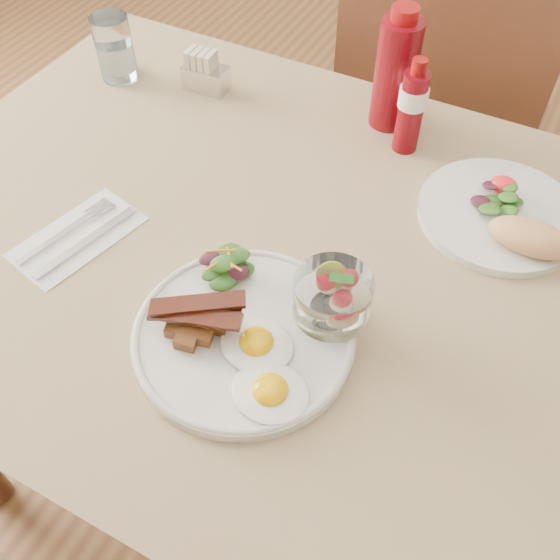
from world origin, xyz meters
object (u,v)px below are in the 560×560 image
Objects in this scene: hot_sauce_bottle at (411,107)px; fruit_cup at (333,297)px; ketchup_bottle at (396,72)px; second_plate at (507,218)px; sugar_caddy at (205,74)px; table at (313,296)px; water_glass at (115,52)px; main_plate at (244,336)px; chair_far at (435,131)px.

fruit_cup is at bearing -83.59° from hot_sauce_bottle.
hot_sauce_bottle is (0.05, -0.05, -0.02)m from ketchup_bottle.
sugar_caddy reaches higher than second_plate.
table is 11.53× the size of water_glass.
ketchup_bottle is at bearing 132.26° from hot_sauce_bottle.
water_glass is (-0.50, 0.41, 0.04)m from main_plate.
sugar_caddy is at bearing 13.96° from water_glass.
hot_sauce_bottle is 0.55m from water_glass.
chair_far is at bearing 93.78° from hot_sauce_bottle.
main_plate is 1.17× the size of second_plate.
ketchup_bottle is 0.51m from water_glass.
second_plate is at bearing -4.39° from water_glass.
main_plate is at bearing -89.56° from ketchup_bottle.
fruit_cup reaches higher than second_plate.
sugar_caddy is (-0.38, -0.01, -0.05)m from hot_sauce_bottle.
sugar_caddy is at bearing -133.00° from chair_far.
hot_sauce_bottle reaches higher than second_plate.
water_glass is at bearing -175.01° from hot_sauce_bottle.
fruit_cup is at bearing -56.62° from table.
main_plate is 3.41× the size of sugar_caddy.
hot_sauce_bottle reaches higher than sugar_caddy.
water_glass reaches higher than table.
table is 1.43× the size of chair_far.
sugar_caddy is (-0.36, -0.38, 0.26)m from chair_far.
hot_sauce_bottle reaches higher than water_glass.
main_plate is at bearing -96.90° from table.
sugar_caddy is (-0.58, 0.10, 0.01)m from second_plate.
hot_sauce_bottle is 1.39× the size of water_glass.
table is 6.53× the size of ketchup_bottle.
table is 0.33m from hot_sauce_bottle.
ketchup_bottle reaches higher than table.
fruit_cup is 0.40m from hot_sauce_bottle.
water_glass is (-0.54, -0.05, -0.03)m from hot_sauce_bottle.
main_plate is 1.74× the size of hot_sauce_bottle.
hot_sauce_bottle is (-0.04, 0.39, 0.01)m from fruit_cup.
sugar_caddy reaches higher than table.
hot_sauce_bottle is (-0.19, 0.10, 0.06)m from second_plate.
hot_sauce_bottle is at bearing 4.99° from water_glass.
chair_far is at bearing 88.60° from main_plate.
main_plate is at bearing -144.70° from fruit_cup.
ketchup_bottle is at bearing -94.33° from chair_far.
chair_far is 5.79× the size of hot_sauce_bottle.
ketchup_bottle is 1.77× the size of water_glass.
second_plate is (0.24, 0.35, 0.01)m from main_plate.
ketchup_bottle reaches higher than main_plate.
sugar_caddy is (-0.42, 0.39, -0.04)m from fruit_cup.
table is at bearing 123.38° from fruit_cup.
ketchup_bottle is 2.48× the size of sugar_caddy.
ketchup_bottle is (-0.00, 0.51, 0.09)m from main_plate.
main_plate is at bearing -95.64° from hot_sauce_bottle.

